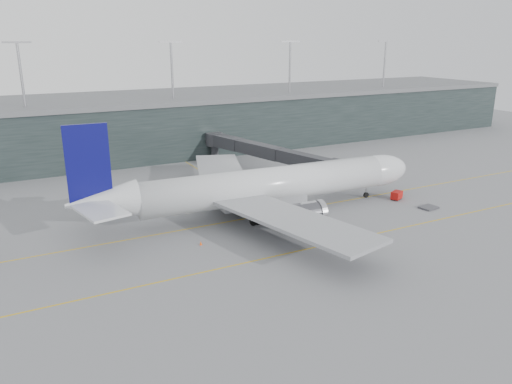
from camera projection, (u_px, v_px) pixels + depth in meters
name	position (u px, v px, depth m)	size (l,w,h in m)	color
ground	(237.00, 212.00, 90.17)	(320.00, 320.00, 0.00)	slate
taxiline_a	(246.00, 218.00, 86.78)	(160.00, 0.25, 0.02)	#C29A12
taxiline_b	(295.00, 252.00, 73.23)	(160.00, 0.25, 0.02)	#C29A12
taxiline_lead_main	(218.00, 181.00, 109.31)	(0.25, 60.00, 0.02)	#C29A12
terminal	(145.00, 124.00, 137.02)	(240.00, 36.00, 29.00)	black
main_aircraft	(264.00, 186.00, 87.92)	(64.47, 60.54, 18.08)	silver
jet_bridge	(260.00, 148.00, 117.30)	(14.43, 45.17, 6.98)	#292A2E
gse_cart	(397.00, 195.00, 96.71)	(2.84, 2.41, 1.65)	#A60F0B
baggage_dolly	(429.00, 207.00, 91.87)	(3.12, 2.50, 0.31)	#3A393E
uld_a	(196.00, 195.00, 97.06)	(2.31, 2.10, 1.72)	#3A3A3F
uld_b	(193.00, 192.00, 98.37)	(2.40, 2.16, 1.81)	#3A3A3F
uld_c	(205.00, 192.00, 98.95)	(2.18, 1.97, 1.63)	#3A3A3F
cone_nose	(393.00, 193.00, 99.90)	(0.40, 0.40, 0.64)	orange
cone_wing_stbd	(351.00, 233.00, 79.18)	(0.48, 0.48, 0.77)	#D9410C
cone_wing_port	(252.00, 186.00, 104.99)	(0.39, 0.39, 0.62)	orange
cone_tail	(201.00, 243.00, 75.53)	(0.41, 0.41, 0.65)	#F4500D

